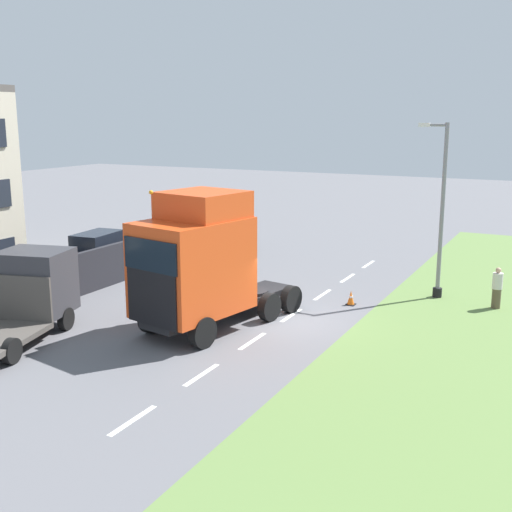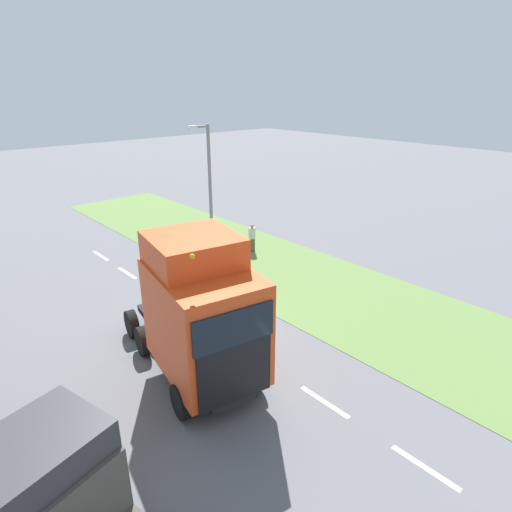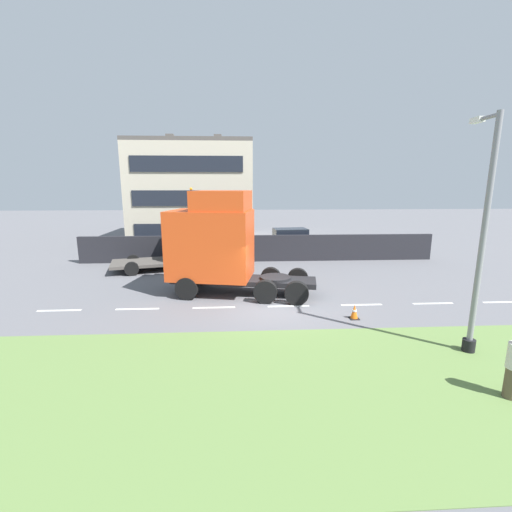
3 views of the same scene
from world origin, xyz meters
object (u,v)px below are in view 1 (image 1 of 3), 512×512
object	(u,v)px
pedestrian	(497,289)
traffic_cone_lead	(351,298)
parked_car	(97,255)
lorry_cab	(198,263)
flatbed_truck	(29,291)
lamp_post	(440,220)

from	to	relation	value
pedestrian	traffic_cone_lead	distance (m)	5.63
parked_car	traffic_cone_lead	world-z (taller)	parked_car
traffic_cone_lead	lorry_cab	bearing A→B (deg)	56.56
flatbed_truck	traffic_cone_lead	bearing A→B (deg)	28.60
flatbed_truck	pedestrian	distance (m)	17.36
parked_car	pedestrian	bearing A→B (deg)	-176.56
parked_car	pedestrian	distance (m)	17.66
flatbed_truck	pedestrian	bearing A→B (deg)	22.06
lorry_cab	parked_car	distance (m)	9.94
lamp_post	lorry_cab	bearing A→B (deg)	51.91
flatbed_truck	parked_car	size ratio (longest dim) A/B	1.28
lorry_cab	parked_car	world-z (taller)	lorry_cab
lorry_cab	parked_car	size ratio (longest dim) A/B	1.57
parked_car	pedestrian	xyz separation A→B (m)	(-17.43, -2.84, -0.19)
lorry_cab	pedestrian	size ratio (longest dim) A/B	4.35
pedestrian	traffic_cone_lead	world-z (taller)	pedestrian
flatbed_truck	lamp_post	xyz separation A→B (m)	(-11.58, -10.80, 1.75)
lorry_cab	parked_car	xyz separation A→B (m)	(8.60, -4.76, -1.45)
flatbed_truck	traffic_cone_lead	xyz separation A→B (m)	(-8.82, -8.14, -1.19)
lamp_post	flatbed_truck	bearing A→B (deg)	43.00
lorry_cab	lamp_post	xyz separation A→B (m)	(-6.40, -8.16, 0.78)
lorry_cab	traffic_cone_lead	xyz separation A→B (m)	(-3.63, -5.50, -2.16)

